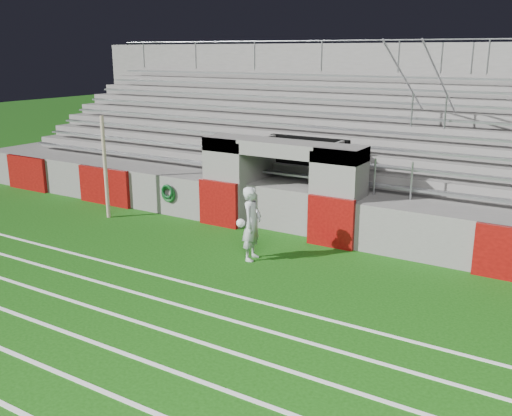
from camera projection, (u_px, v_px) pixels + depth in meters
The scene contains 6 objects.
ground at pixel (209, 268), 13.61m from camera, with size 90.00×90.00×0.00m, color #12450B.
field_post at pixel (105, 168), 17.36m from camera, with size 0.11×0.11×3.16m, color tan.
field_markings at pixel (33, 362), 9.50m from camera, with size 28.00×8.09×0.01m.
stadium_structure at pixel (344, 156), 19.76m from camera, with size 26.00×8.48×5.42m.
goalkeeper_with_ball at pixel (252, 224), 13.97m from camera, with size 0.60×0.74×1.85m.
hose_coil at pixel (168, 193), 17.69m from camera, with size 0.54×0.14×0.58m.
Camera 1 is at (7.62, -10.27, 5.01)m, focal length 40.00 mm.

